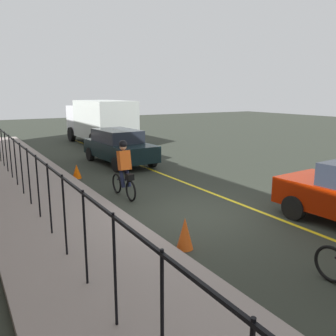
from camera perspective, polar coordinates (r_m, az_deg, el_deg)
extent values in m
plane|color=#2A2E26|center=(9.63, 5.03, -7.57)|extent=(80.00, 80.00, 0.00)
cube|color=yellow|center=(10.61, 12.08, -5.91)|extent=(36.00, 0.12, 0.01)
cube|color=gray|center=(8.20, -14.93, -10.99)|extent=(40.00, 3.20, 0.15)
cylinder|color=black|center=(3.90, -0.96, -23.76)|extent=(0.04, 0.04, 1.60)
cylinder|color=black|center=(4.85, -8.62, -16.16)|extent=(0.04, 0.04, 1.60)
cylinder|color=black|center=(5.91, -13.33, -11.00)|extent=(0.04, 0.04, 1.60)
cylinder|color=black|center=(7.02, -16.48, -7.40)|extent=(0.04, 0.04, 1.60)
cylinder|color=black|center=(8.17, -18.72, -4.79)|extent=(0.04, 0.04, 1.60)
cylinder|color=black|center=(9.35, -20.39, -2.82)|extent=(0.04, 0.04, 1.60)
cylinder|color=black|center=(10.54, -21.68, -1.29)|extent=(0.04, 0.04, 1.60)
cylinder|color=black|center=(11.73, -22.71, -0.08)|extent=(0.04, 0.04, 1.60)
cylinder|color=black|center=(12.94, -23.55, 0.92)|extent=(0.04, 0.04, 1.60)
cylinder|color=black|center=(14.15, -24.24, 1.74)|extent=(0.04, 0.04, 1.60)
cylinder|color=black|center=(15.37, -24.83, 2.43)|extent=(0.04, 0.04, 1.60)
cylinder|color=black|center=(16.58, -25.33, 3.02)|extent=(0.04, 0.04, 1.60)
cube|color=black|center=(8.59, -19.96, 1.08)|extent=(18.56, 0.04, 0.04)
torus|color=black|center=(11.64, -8.33, -2.48)|extent=(0.66, 0.07, 0.66)
torus|color=black|center=(10.71, -6.07, -3.70)|extent=(0.66, 0.07, 0.66)
cube|color=black|center=(11.11, -7.28, -1.82)|extent=(0.93, 0.05, 0.24)
cylinder|color=black|center=(10.94, -6.98, -1.22)|extent=(0.03, 0.03, 0.35)
cube|color=#DA5617|center=(10.89, -7.15, 1.27)|extent=(0.35, 0.36, 0.63)
sphere|color=tan|center=(10.86, -7.32, 3.48)|extent=(0.22, 0.22, 0.22)
sphere|color=black|center=(10.85, -7.33, 3.85)|extent=(0.26, 0.26, 0.26)
cylinder|color=#191E38|center=(10.94, -7.51, -1.51)|extent=(0.34, 0.12, 0.65)
cylinder|color=#191E38|center=(11.02, -6.56, -1.38)|extent=(0.34, 0.12, 0.65)
cube|color=black|center=(10.65, -6.24, -1.46)|extent=(0.24, 0.20, 0.18)
torus|color=black|center=(6.91, 25.00, -13.97)|extent=(0.66, 0.07, 0.66)
cylinder|color=black|center=(9.73, 19.80, -6.08)|extent=(0.65, 0.26, 0.64)
cylinder|color=black|center=(11.11, 24.99, -4.28)|extent=(0.65, 0.26, 0.64)
cube|color=black|center=(16.38, -7.92, 2.98)|extent=(4.48, 2.00, 0.70)
cube|color=#1E232D|center=(16.47, -8.28, 5.24)|extent=(2.53, 1.69, 0.56)
cylinder|color=black|center=(15.54, -2.64, 1.28)|extent=(0.65, 0.25, 0.64)
cylinder|color=black|center=(14.75, -8.31, 0.58)|extent=(0.65, 0.25, 0.64)
cylinder|color=black|center=(18.13, -7.53, 2.75)|extent=(0.65, 0.25, 0.64)
cylinder|color=black|center=(17.46, -12.54, 2.21)|extent=(0.65, 0.25, 0.64)
cube|color=#B6BEB8|center=(22.10, -10.29, 7.75)|extent=(4.80, 2.47, 2.30)
cube|color=silver|center=(25.31, -13.18, 7.70)|extent=(1.85, 2.24, 1.90)
cylinder|color=black|center=(24.93, -15.42, 5.33)|extent=(0.96, 0.31, 0.96)
cylinder|color=black|center=(25.65, -10.60, 5.74)|extent=(0.96, 0.31, 0.96)
cylinder|color=black|center=(20.83, -11.95, 4.25)|extent=(0.96, 0.31, 0.96)
cylinder|color=black|center=(21.69, -6.38, 4.74)|extent=(0.96, 0.31, 0.96)
cone|color=#F55803|center=(13.97, -14.62, -0.53)|extent=(0.36, 0.36, 0.55)
cone|color=#E65717|center=(7.50, 2.77, -10.56)|extent=(0.36, 0.36, 0.69)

